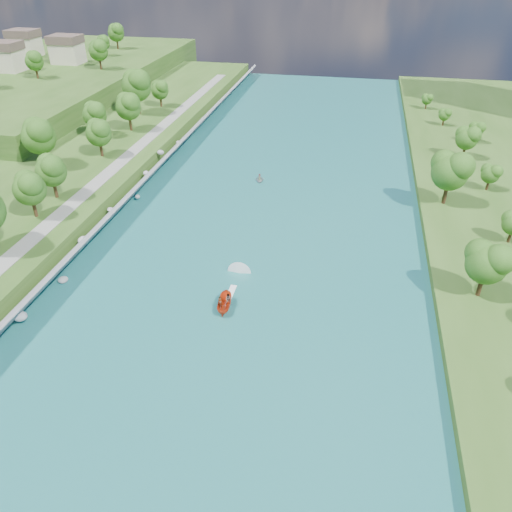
# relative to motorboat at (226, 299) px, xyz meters

# --- Properties ---
(ground) EXTENTS (260.00, 260.00, 0.00)m
(ground) POSITION_rel_motorboat_xyz_m (0.39, -1.64, -0.90)
(ground) COLOR #2D5119
(ground) RESTS_ON ground
(river_water) EXTENTS (55.00, 240.00, 0.10)m
(river_water) POSITION_rel_motorboat_xyz_m (0.39, 18.36, -0.85)
(river_water) COLOR #175958
(river_water) RESTS_ON ground
(ridge_west) EXTENTS (60.00, 120.00, 9.00)m
(ridge_west) POSITION_rel_motorboat_xyz_m (-82.11, 93.36, 3.60)
(ridge_west) COLOR #2D5119
(ridge_west) RESTS_ON ground
(riprap_bank) EXTENTS (3.69, 236.00, 4.07)m
(riprap_bank) POSITION_rel_motorboat_xyz_m (-25.46, 17.29, 0.90)
(riprap_bank) COLOR slate
(riprap_bank) RESTS_ON ground
(riverside_path) EXTENTS (3.00, 200.00, 0.10)m
(riverside_path) POSITION_rel_motorboat_xyz_m (-32.11, 18.36, 2.65)
(riverside_path) COLOR gray
(riverside_path) RESTS_ON berm_west
(ridge_houses) EXTENTS (29.50, 29.50, 8.40)m
(ridge_houses) POSITION_rel_motorboat_xyz_m (-88.28, 98.36, 12.41)
(ridge_houses) COLOR beige
(ridge_houses) RESTS_ON ridge_west
(trees_east) EXTENTS (18.83, 144.43, 11.69)m
(trees_east) POSITION_rel_motorboat_xyz_m (38.23, 14.32, 5.33)
(trees_east) COLOR #255015
(trees_east) RESTS_ON berm_east
(trees_ridge) EXTENTS (23.60, 65.80, 10.22)m
(trees_ridge) POSITION_rel_motorboat_xyz_m (-73.42, 99.84, 12.75)
(trees_ridge) COLOR #255015
(trees_ridge) RESTS_ON ridge_west
(motorboat) EXTENTS (3.60, 19.17, 2.17)m
(motorboat) POSITION_rel_motorboat_xyz_m (0.00, 0.00, 0.00)
(motorboat) COLOR red
(motorboat) RESTS_ON river_water
(raft) EXTENTS (2.52, 3.16, 1.53)m
(raft) POSITION_rel_motorboat_xyz_m (-3.60, 41.46, -0.45)
(raft) COLOR gray
(raft) RESTS_ON river_water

